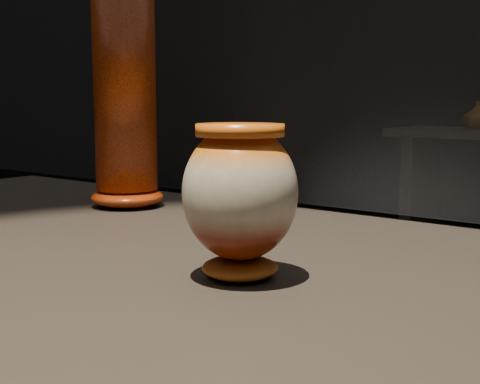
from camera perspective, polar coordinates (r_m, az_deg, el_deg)
name	(u,v)px	position (r m, az deg, el deg)	size (l,w,h in m)	color
main_vase	(240,195)	(0.75, 0.00, -0.24)	(0.16, 0.16, 0.18)	maroon
tall_vase	(125,94)	(1.27, -9.79, 8.24)	(0.14, 0.14, 0.44)	#C54E0D
back_vase_left	(478,115)	(4.53, 19.62, 6.20)	(0.17, 0.17, 0.18)	#955B15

